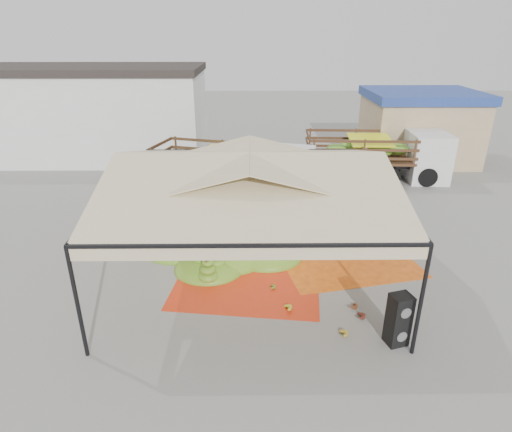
{
  "coord_description": "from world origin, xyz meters",
  "views": [
    {
      "loc": [
        0.06,
        -12.29,
        7.34
      ],
      "look_at": [
        0.2,
        1.5,
        1.3
      ],
      "focal_mm": 30.0,
      "sensor_mm": 36.0,
      "label": 1
    }
  ],
  "objects_px": {
    "truck_left": "(239,167)",
    "truck_right": "(382,151)",
    "banana_heap": "(224,238)",
    "speaker_stack": "(399,320)",
    "vendor": "(222,205)"
  },
  "relations": [
    {
      "from": "banana_heap",
      "to": "speaker_stack",
      "type": "distance_m",
      "value": 6.64
    },
    {
      "from": "banana_heap",
      "to": "truck_right",
      "type": "distance_m",
      "value": 11.37
    },
    {
      "from": "banana_heap",
      "to": "truck_right",
      "type": "relative_size",
      "value": 0.81
    },
    {
      "from": "truck_left",
      "to": "truck_right",
      "type": "relative_size",
      "value": 1.05
    },
    {
      "from": "truck_left",
      "to": "truck_right",
      "type": "xyz_separation_m",
      "value": [
        7.41,
        2.79,
        -0.01
      ]
    },
    {
      "from": "banana_heap",
      "to": "truck_left",
      "type": "bearing_deg",
      "value": 85.97
    },
    {
      "from": "banana_heap",
      "to": "vendor",
      "type": "height_order",
      "value": "vendor"
    },
    {
      "from": "truck_left",
      "to": "speaker_stack",
      "type": "bearing_deg",
      "value": -51.07
    },
    {
      "from": "truck_left",
      "to": "banana_heap",
      "type": "bearing_deg",
      "value": -77.69
    },
    {
      "from": "truck_right",
      "to": "vendor",
      "type": "bearing_deg",
      "value": -141.04
    },
    {
      "from": "vendor",
      "to": "truck_right",
      "type": "height_order",
      "value": "truck_right"
    },
    {
      "from": "banana_heap",
      "to": "truck_left",
      "type": "distance_m",
      "value": 5.54
    },
    {
      "from": "speaker_stack",
      "to": "truck_right",
      "type": "relative_size",
      "value": 0.19
    },
    {
      "from": "vendor",
      "to": "truck_right",
      "type": "distance_m",
      "value": 9.94
    },
    {
      "from": "truck_right",
      "to": "banana_heap",
      "type": "bearing_deg",
      "value": -130.59
    }
  ]
}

